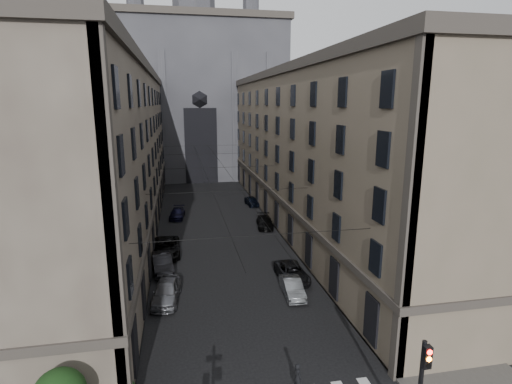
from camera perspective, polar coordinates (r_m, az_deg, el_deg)
sidewalk_left at (r=49.92m, az=-17.86°, el=-5.29°), size 7.00×80.00×0.15m
sidewalk_right at (r=51.64m, az=5.98°, el=-4.14°), size 7.00×80.00×0.15m
building_left at (r=48.47m, az=-22.06°, el=5.11°), size 13.60×60.60×18.85m
building_right at (r=50.73m, az=9.42°, el=6.16°), size 13.60×60.60×18.85m
gothic_tower at (r=86.36m, az=-8.51°, el=14.40°), size 35.00×23.00×58.00m
traffic_light_right at (r=20.09m, az=22.61°, el=-23.78°), size 0.34×0.50×5.20m
tram_wires at (r=47.68m, az=-5.87°, el=3.31°), size 14.00×60.00×0.43m
car_left_near at (r=32.17m, az=-12.68°, el=-13.66°), size 2.50×5.04×1.65m
car_left_midnear at (r=37.54m, az=-13.25°, el=-9.82°), size 2.26×4.95×1.58m
car_left_midfar at (r=41.19m, az=-12.68°, el=-7.73°), size 2.71×5.76×1.59m
car_left_far at (r=53.77m, az=-11.19°, el=-3.01°), size 2.30×4.59×1.28m
car_right_near at (r=32.48m, az=5.21°, el=-13.42°), size 1.62×4.13×1.34m
car_right_midnear at (r=35.05m, az=5.19°, el=-11.39°), size 2.35×4.88×1.34m
car_right_midfar at (r=48.88m, az=1.26°, el=-4.33°), size 2.39×4.73×1.32m
car_right_far at (r=59.13m, az=-0.59°, el=-1.32°), size 1.98×4.02×1.32m
pedestrian at (r=23.24m, az=5.99°, el=-24.82°), size 0.53×0.67×1.60m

